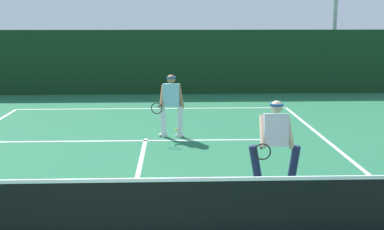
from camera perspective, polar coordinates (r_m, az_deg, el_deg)
name	(u,v)px	position (r m, az deg, el deg)	size (l,w,h in m)	color
court_line_baseline_far	(152,108)	(17.45, -4.52, 0.74)	(9.32, 0.10, 0.01)	white
court_line_service	(145,141)	(12.98, -5.32, -2.90)	(7.60, 0.10, 0.01)	white
court_line_centre	(137,177)	(10.10, -6.22, -7.03)	(0.10, 6.40, 0.01)	white
tennis_net	(120,215)	(6.92, -8.15, -11.13)	(10.23, 0.09, 1.07)	#1E4723
player_near	(275,141)	(9.22, 9.43, -2.96)	(0.96, 0.86, 1.67)	#1E234C
player_far	(171,103)	(13.15, -2.38, 1.38)	(0.88, 0.85, 1.66)	silver
tennis_ball	(176,129)	(14.05, -1.80, -1.65)	(0.07, 0.07, 0.07)	#D1E033
back_fence_windscreen	(155,62)	(20.55, -4.22, 5.98)	(22.06, 0.12, 2.61)	#13331A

